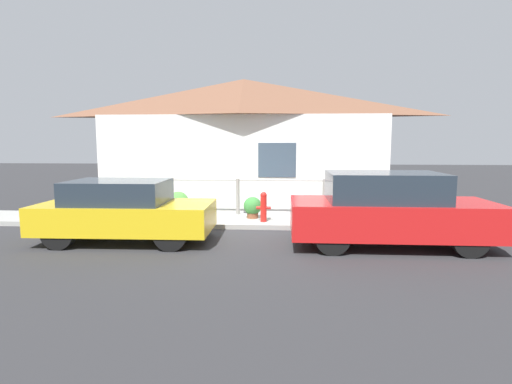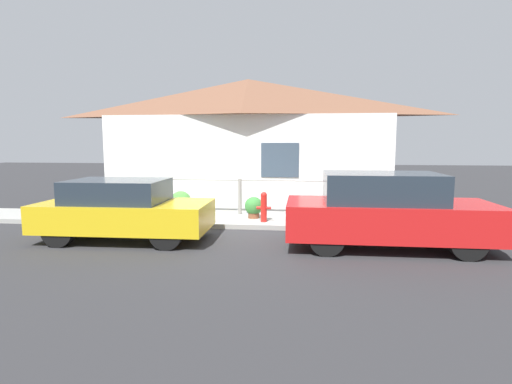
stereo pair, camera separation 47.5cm
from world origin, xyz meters
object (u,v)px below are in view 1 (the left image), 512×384
car_right (389,210)px  potted_plant_near_hydrant (253,207)px  fire_hydrant (264,206)px  car_left (124,211)px  potted_plant_by_fence (178,203)px

car_right → potted_plant_near_hydrant: bearing=143.0°
fire_hydrant → potted_plant_near_hydrant: size_ratio=1.34×
car_left → fire_hydrant: (2.90, 1.79, -0.16)m
potted_plant_by_fence → fire_hydrant: bearing=-17.2°
potted_plant_near_hydrant → potted_plant_by_fence: size_ratio=0.86×
fire_hydrant → potted_plant_near_hydrant: (-0.32, 0.47, -0.10)m
car_left → potted_plant_near_hydrant: 3.44m
potted_plant_near_hydrant → car_left: bearing=-138.9°
car_left → car_right: 5.56m
fire_hydrant → potted_plant_by_fence: bearing=162.8°
car_left → fire_hydrant: size_ratio=4.83×
car_right → car_left: bearing=-179.9°
fire_hydrant → potted_plant_by_fence: size_ratio=1.15×
car_left → car_right: car_right is taller
car_right → potted_plant_near_hydrant: size_ratio=7.17×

